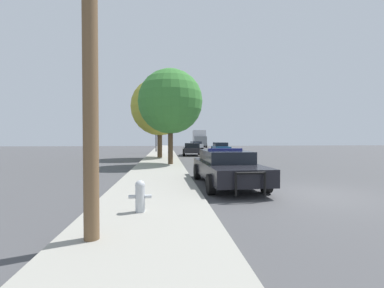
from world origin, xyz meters
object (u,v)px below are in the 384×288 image
at_px(tree_sidewalk_mid, 160,107).
at_px(car_background_distant, 196,145).
at_px(box_truck, 199,138).
at_px(car_background_oncoming, 221,147).
at_px(fire_hydrant, 140,195).
at_px(police_car, 226,166).
at_px(car_background_midblock, 192,149).
at_px(traffic_light, 166,121).
at_px(tree_sidewalk_near, 170,102).

bearing_deg(tree_sidewalk_mid, car_background_distant, 74.17).
bearing_deg(box_truck, car_background_oncoming, 93.50).
bearing_deg(car_background_distant, fire_hydrant, -103.52).
xyz_separation_m(car_background_distant, car_background_oncoming, (1.78, -11.31, -0.01)).
bearing_deg(police_car, car_background_midblock, -92.61).
bearing_deg(police_car, car_background_oncoming, -102.85).
bearing_deg(car_background_distant, police_car, -99.45).
distance_m(box_truck, tree_sidewalk_mid, 29.50).
xyz_separation_m(traffic_light, car_background_oncoming, (6.76, -2.36, -3.45)).
distance_m(fire_hydrant, traffic_light, 28.00).
bearing_deg(tree_sidewalk_near, car_background_distant, 79.58).
height_order(police_car, traffic_light, traffic_light).
bearing_deg(traffic_light, tree_sidewalk_near, -89.08).
height_order(car_background_midblock, tree_sidewalk_near, tree_sidewalk_near).
xyz_separation_m(fire_hydrant, box_truck, (7.40, 45.54, 1.30)).
xyz_separation_m(traffic_light, tree_sidewalk_near, (0.27, -16.68, 0.10)).
distance_m(police_car, fire_hydrant, 4.88).
relative_size(car_background_midblock, box_truck, 0.60).
bearing_deg(fire_hydrant, box_truck, 80.77).
bearing_deg(car_background_midblock, traffic_light, 117.11).
height_order(car_background_distant, box_truck, box_truck).
xyz_separation_m(traffic_light, box_truck, (6.75, 17.79, -2.35)).
bearing_deg(car_background_oncoming, tree_sidewalk_mid, 51.03).
bearing_deg(traffic_light, car_background_oncoming, -19.27).
height_order(car_background_oncoming, tree_sidewalk_mid, tree_sidewalk_mid).
height_order(car_background_oncoming, tree_sidewalk_near, tree_sidewalk_near).
distance_m(police_car, car_background_oncoming, 21.97).
distance_m(traffic_light, car_background_oncoming, 7.95).
relative_size(police_car, car_background_midblock, 1.27).
bearing_deg(tree_sidewalk_near, traffic_light, 90.92).
distance_m(traffic_light, tree_sidewalk_near, 16.68).
distance_m(car_background_midblock, box_truck, 24.51).
bearing_deg(tree_sidewalk_mid, box_truck, 75.55).
height_order(fire_hydrant, car_background_oncoming, car_background_oncoming).
xyz_separation_m(car_background_midblock, box_truck, (4.00, 24.16, 1.11)).
relative_size(car_background_midblock, car_background_distant, 0.91).
distance_m(traffic_light, car_background_midblock, 7.75).
bearing_deg(car_background_distant, car_background_oncoming, -85.84).
bearing_deg(fire_hydrant, tree_sidewalk_mid, 89.76).
relative_size(car_background_oncoming, box_truck, 0.63).
xyz_separation_m(car_background_midblock, tree_sidewalk_near, (-2.48, -10.31, 3.56)).
xyz_separation_m(car_background_distant, tree_sidewalk_mid, (-5.55, -19.59, 3.92)).
bearing_deg(tree_sidewalk_mid, traffic_light, 86.90).
bearing_deg(car_background_midblock, car_background_distant, 85.47).
relative_size(police_car, tree_sidewalk_mid, 0.75).
relative_size(tree_sidewalk_near, tree_sidewalk_mid, 0.89).
relative_size(police_car, car_background_distant, 1.15).
bearing_deg(tree_sidewalk_near, fire_hydrant, -94.72).
xyz_separation_m(box_truck, tree_sidewalk_mid, (-7.33, -28.43, 2.83)).
xyz_separation_m(police_car, box_truck, (4.43, 41.67, 1.09)).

